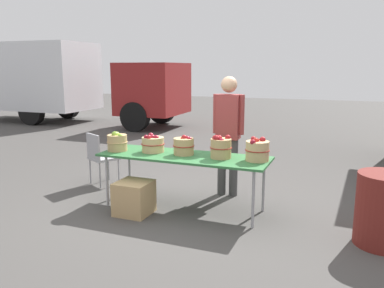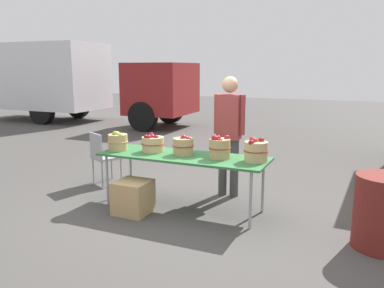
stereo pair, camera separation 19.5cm
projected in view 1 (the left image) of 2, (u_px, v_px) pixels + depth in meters
ground_plane at (184, 208)px, 5.38m from camera, size 40.00×40.00×0.00m
market_table at (184, 158)px, 5.25m from camera, size 2.30×0.76×0.75m
apple_basket_green_0 at (117, 142)px, 5.51m from camera, size 0.29×0.29×0.28m
apple_basket_red_0 at (153, 144)px, 5.43m from camera, size 0.33×0.33×0.26m
apple_basket_red_1 at (184, 146)px, 5.26m from camera, size 0.29×0.29×0.27m
apple_basket_red_2 at (221, 147)px, 5.05m from camera, size 0.29×0.29×0.31m
apple_basket_red_3 at (257, 150)px, 4.91m from camera, size 0.31×0.31×0.30m
vendor_adult at (228, 127)px, 5.76m from camera, size 0.47×0.24×1.78m
box_truck at (60, 80)px, 13.63m from camera, size 7.75×2.35×2.75m
folding_chair at (100, 155)px, 6.38m from camera, size 0.54×0.54×0.86m
produce_crate at (134, 198)px, 5.15m from camera, size 0.44×0.44×0.44m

